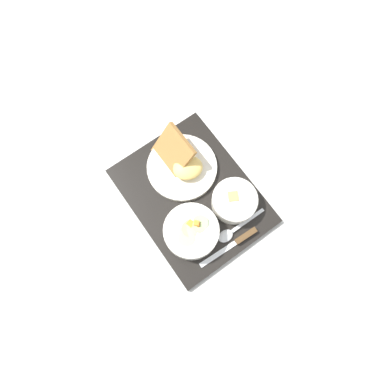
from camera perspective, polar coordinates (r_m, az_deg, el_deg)
name	(u,v)px	position (r m, az deg, el deg)	size (l,w,h in m)	color
ground_plane	(192,197)	(0.95, 0.00, -0.76)	(4.00, 4.00, 0.00)	silver
serving_tray	(192,196)	(0.94, 0.00, -0.64)	(0.41, 0.33, 0.02)	black
bowl_salad	(191,231)	(0.88, -0.12, -6.56)	(0.14, 0.14, 0.06)	silver
bowl_soup	(234,201)	(0.91, 7.07, -1.45)	(0.12, 0.12, 0.05)	silver
plate_main	(182,165)	(0.94, -1.74, 4.60)	(0.19, 0.19, 0.09)	silver
knife	(239,240)	(0.91, 7.91, -7.93)	(0.02, 0.17, 0.01)	silver
spoon	(234,230)	(0.91, 7.01, -6.32)	(0.03, 0.15, 0.01)	silver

